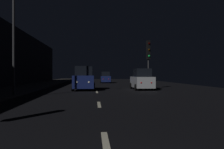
{
  "coord_description": "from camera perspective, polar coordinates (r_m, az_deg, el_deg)",
  "views": [
    {
      "loc": [
        -0.27,
        -2.01,
        1.54
      ],
      "look_at": [
        1.2,
        16.65,
        1.49
      ],
      "focal_mm": 37.31,
      "sensor_mm": 36.0,
      "label": 1
    }
  ],
  "objects": [
    {
      "name": "car_distant_taillights",
      "position": [
        39.66,
        -1.61,
        -0.81
      ],
      "size": [
        1.75,
        3.79,
        1.91
      ],
      "rotation": [
        0.0,
        0.0,
        1.57
      ],
      "color": "#141E51",
      "rests_on": "ground"
    },
    {
      "name": "streetlamp_overhead",
      "position": [
        16.73,
        -21.56,
        13.16
      ],
      "size": [
        1.7,
        0.44,
        8.16
      ],
      "color": "#2D2D30",
      "rests_on": "ground"
    },
    {
      "name": "car_approaching_headlights",
      "position": [
        22.55,
        -6.88,
        -1.12
      ],
      "size": [
        2.08,
        4.51,
        2.27
      ],
      "rotation": [
        0.0,
        0.0,
        -1.57
      ],
      "color": "#141E51",
      "rests_on": "ground"
    },
    {
      "name": "sidewalk_left",
      "position": [
        27.53,
        -19.89,
        -2.91
      ],
      "size": [
        4.4,
        84.0,
        0.15
      ],
      "primitive_type": "cube",
      "color": "#33302D",
      "rests_on": "ground"
    },
    {
      "name": "car_parked_right_far",
      "position": [
        23.08,
        7.35,
        -1.34
      ],
      "size": [
        1.88,
        4.08,
        2.05
      ],
      "rotation": [
        0.0,
        0.0,
        1.57
      ],
      "color": "#A5A8AD",
      "rests_on": "ground"
    },
    {
      "name": "traffic_light_far_right",
      "position": [
        23.99,
        8.91,
        5.04
      ],
      "size": [
        0.38,
        0.48,
        4.93
      ],
      "rotation": [
        0.0,
        0.0,
        -1.33
      ],
      "color": "#38383A",
      "rests_on": "ground"
    },
    {
      "name": "ground",
      "position": [
        26.56,
        -3.91,
        -3.19
      ],
      "size": [
        27.53,
        84.0,
        0.02
      ],
      "primitive_type": "cube",
      "color": "black"
    },
    {
      "name": "lane_centerline",
      "position": [
        12.25,
        -3.24,
        -7.05
      ],
      "size": [
        0.16,
        16.95,
        0.01
      ],
      "color": "beige",
      "rests_on": "ground"
    }
  ]
}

